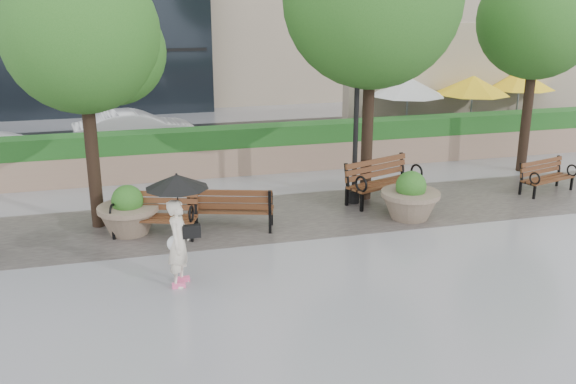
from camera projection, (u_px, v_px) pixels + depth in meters
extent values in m
plane|color=gray|center=(299.00, 270.00, 12.10)|extent=(100.00, 100.00, 0.00)
cube|color=#383330|center=(264.00, 218.00, 14.87)|extent=(28.00, 3.20, 0.01)
cube|color=#8F735C|center=(233.00, 160.00, 18.44)|extent=(24.00, 0.80, 0.80)
cube|color=#1F4F1A|center=(232.00, 137.00, 18.24)|extent=(24.00, 0.75, 0.55)
cube|color=tan|center=(477.00, 79.00, 23.07)|extent=(10.00, 0.60, 4.00)
cube|color=#1F4F1A|center=(494.00, 135.00, 21.38)|extent=(8.00, 0.50, 0.90)
cube|color=black|center=(212.00, 143.00, 22.24)|extent=(40.00, 7.00, 0.00)
cube|color=#593419|center=(155.00, 218.00, 13.58)|extent=(1.84, 1.09, 0.05)
cube|color=#593419|center=(157.00, 200.00, 13.75)|extent=(1.71, 0.70, 0.41)
cube|color=black|center=(156.00, 227.00, 13.67)|extent=(1.88, 1.18, 0.45)
torus|color=black|center=(113.00, 212.00, 13.42)|extent=(0.17, 0.36, 0.36)
torus|color=black|center=(191.00, 214.00, 13.30)|extent=(0.17, 0.36, 0.36)
cube|color=#593419|center=(232.00, 209.00, 14.08)|extent=(1.91, 1.07, 0.05)
cube|color=#593419|center=(230.00, 200.00, 13.72)|extent=(1.79, 0.67, 0.43)
cube|color=black|center=(232.00, 219.00, 14.12)|extent=(1.95, 1.17, 0.47)
torus|color=black|center=(271.00, 199.00, 14.17)|extent=(0.16, 0.38, 0.38)
torus|color=black|center=(194.00, 198.00, 14.24)|extent=(0.16, 0.38, 0.38)
cube|color=#593419|center=(384.00, 184.00, 15.85)|extent=(2.05, 1.25, 0.05)
cube|color=#593419|center=(376.00, 168.00, 15.98)|extent=(1.89, 0.82, 0.46)
cube|color=black|center=(383.00, 192.00, 15.94)|extent=(2.09, 1.35, 0.50)
torus|color=black|center=(361.00, 184.00, 15.12)|extent=(0.19, 0.40, 0.41)
torus|color=black|center=(417.00, 172.00, 16.15)|extent=(0.19, 0.40, 0.41)
cube|color=#593419|center=(548.00, 179.00, 16.62)|extent=(1.63, 0.89, 0.04)
cube|color=#593419|center=(541.00, 167.00, 16.73)|extent=(1.53, 0.54, 0.37)
cube|color=black|center=(546.00, 185.00, 16.69)|extent=(1.66, 0.97, 0.40)
torus|color=black|center=(535.00, 179.00, 16.07)|extent=(0.13, 0.32, 0.32)
torus|color=black|center=(572.00, 170.00, 16.81)|extent=(0.13, 0.32, 0.32)
cylinder|color=#7F6B56|center=(128.00, 208.00, 13.74)|extent=(1.30, 1.30, 0.11)
sphere|color=#1A4E16|center=(127.00, 200.00, 13.69)|extent=(0.67, 0.67, 0.67)
cylinder|color=#7F6B56|center=(411.00, 194.00, 14.66)|extent=(1.35, 1.35, 0.11)
sphere|color=#1A4E16|center=(411.00, 186.00, 14.61)|extent=(0.70, 0.70, 0.70)
cylinder|color=black|center=(356.00, 125.00, 15.34)|extent=(0.12, 0.12, 3.92)
cylinder|color=black|center=(354.00, 197.00, 15.88)|extent=(0.28, 0.28, 0.30)
sphere|color=black|center=(359.00, 39.00, 14.74)|extent=(0.24, 0.24, 0.24)
cylinder|color=black|center=(91.00, 141.00, 13.77)|extent=(0.28, 0.28, 3.89)
sphere|color=#1A4E16|center=(81.00, 35.00, 13.11)|extent=(3.23, 3.23, 3.23)
sphere|color=#1A4E16|center=(113.00, 52.00, 13.65)|extent=(2.26, 2.26, 2.26)
cylinder|color=black|center=(368.00, 110.00, 15.60)|extent=(0.28, 0.28, 4.54)
sphere|color=#1A4E16|center=(390.00, 18.00, 15.39)|extent=(2.92, 2.92, 2.92)
cylinder|color=black|center=(528.00, 103.00, 18.23)|extent=(0.28, 0.28, 4.00)
sphere|color=#1A4E16|center=(537.00, 20.00, 17.55)|extent=(3.26, 3.26, 3.26)
sphere|color=#1A4E16|center=(548.00, 34.00, 18.09)|extent=(2.28, 2.28, 2.28)
cylinder|color=black|center=(405.00, 144.00, 21.92)|extent=(0.40, 0.40, 0.10)
cylinder|color=#99999E|center=(407.00, 113.00, 21.60)|extent=(0.06, 0.06, 2.20)
cone|color=white|center=(408.00, 87.00, 21.34)|extent=(2.50, 2.50, 0.60)
cylinder|color=black|center=(468.00, 142.00, 22.24)|extent=(0.40, 0.40, 0.10)
cylinder|color=#99999E|center=(471.00, 112.00, 21.93)|extent=(0.06, 0.06, 2.20)
cone|color=yellow|center=(473.00, 85.00, 21.66)|extent=(2.50, 2.50, 0.60)
cylinder|color=black|center=(514.00, 133.00, 23.52)|extent=(0.40, 0.40, 0.10)
cylinder|color=#99999E|center=(517.00, 105.00, 23.21)|extent=(0.06, 0.06, 2.20)
cone|color=yellow|center=(520.00, 80.00, 22.94)|extent=(2.50, 2.50, 0.60)
imported|color=white|center=(136.00, 130.00, 21.08)|extent=(4.14, 1.90, 1.31)
imported|color=beige|center=(179.00, 240.00, 11.25)|extent=(0.64, 0.73, 1.70)
cube|color=#F2598C|center=(183.00, 279.00, 11.60)|extent=(0.19, 0.26, 0.08)
cube|color=#F2598C|center=(179.00, 285.00, 11.36)|extent=(0.19, 0.26, 0.08)
cube|color=black|center=(192.00, 231.00, 11.22)|extent=(0.23, 0.33, 0.23)
sphere|color=white|center=(175.00, 243.00, 11.53)|extent=(0.30, 0.30, 0.30)
cylinder|color=black|center=(178.00, 205.00, 11.11)|extent=(0.02, 0.02, 0.90)
cone|color=black|center=(177.00, 181.00, 10.98)|extent=(1.10, 1.10, 0.23)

